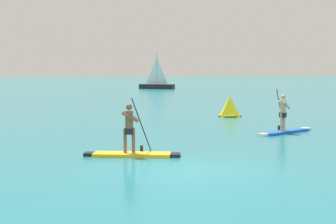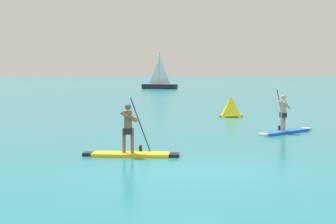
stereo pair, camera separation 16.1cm
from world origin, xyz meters
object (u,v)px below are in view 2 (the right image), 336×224
at_px(paddleboarder_mid_center, 131,146).
at_px(sailboat_right_horizon, 160,84).
at_px(race_marker_buoy, 231,107).
at_px(paddleboarder_far_right, 285,125).

xyz_separation_m(paddleboarder_mid_center, sailboat_right_horizon, (14.03, 58.41, 0.32)).
xyz_separation_m(paddleboarder_mid_center, race_marker_buoy, (8.20, 12.52, 0.21)).
bearing_deg(paddleboarder_far_right, sailboat_right_horizon, 55.57).
height_order(race_marker_buoy, sailboat_right_horizon, sailboat_right_horizon).
bearing_deg(paddleboarder_mid_center, paddleboarder_far_right, 47.16).
bearing_deg(sailboat_right_horizon, paddleboarder_mid_center, 108.48).
bearing_deg(paddleboarder_mid_center, sailboat_right_horizon, 94.27).
height_order(paddleboarder_mid_center, paddleboarder_far_right, paddleboarder_far_right).
bearing_deg(race_marker_buoy, sailboat_right_horizon, 82.77).
relative_size(paddleboarder_far_right, race_marker_buoy, 2.08).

